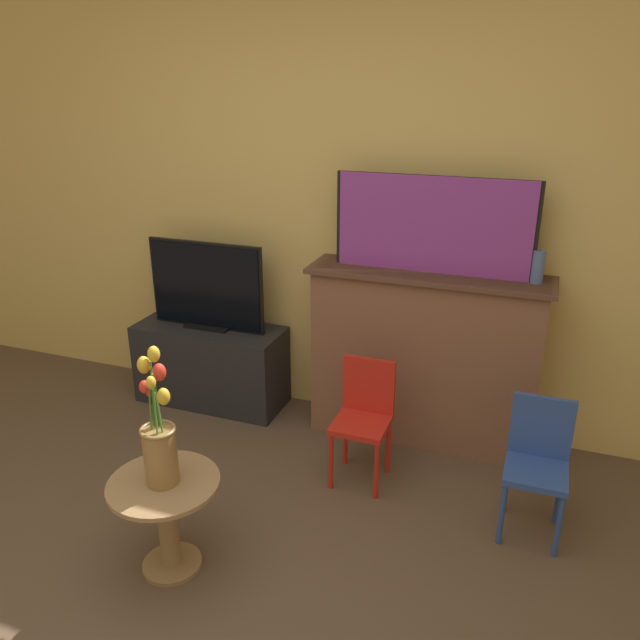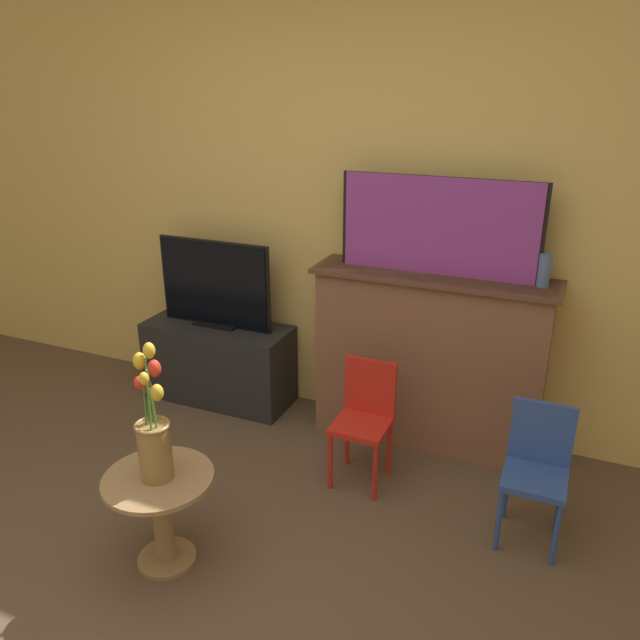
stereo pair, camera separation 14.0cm
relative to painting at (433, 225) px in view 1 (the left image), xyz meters
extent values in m
cube|color=#E0BC66|center=(-0.53, 0.18, 0.11)|extent=(8.00, 0.06, 2.70)
cube|color=brown|center=(0.00, -0.01, -0.75)|extent=(1.23, 0.31, 0.99)
cube|color=brown|center=(0.00, -0.02, -0.26)|extent=(1.29, 0.35, 0.02)
cube|color=black|center=(0.00, 0.01, 0.00)|extent=(1.04, 0.02, 0.50)
cube|color=purple|center=(0.00, -0.01, 0.00)|extent=(1.00, 0.02, 0.50)
cylinder|color=#4C6699|center=(0.53, -0.01, -0.17)|extent=(0.06, 0.06, 0.16)
cube|color=#232326|center=(-1.33, -0.06, -0.99)|extent=(0.93, 0.37, 0.51)
cube|color=black|center=(-1.33, -0.06, -0.73)|extent=(0.29, 0.12, 0.01)
cube|color=black|center=(-1.33, -0.05, -0.46)|extent=(0.75, 0.02, 0.54)
cube|color=black|center=(-1.33, -0.06, -0.46)|extent=(0.72, 0.02, 0.51)
cylinder|color=red|center=(-0.32, -0.66, -1.08)|extent=(0.02, 0.02, 0.31)
cylinder|color=red|center=(-0.08, -0.66, -1.08)|extent=(0.02, 0.02, 0.31)
cylinder|color=red|center=(-0.32, -0.43, -1.08)|extent=(0.02, 0.02, 0.31)
cylinder|color=red|center=(-0.08, -0.43, -1.08)|extent=(0.02, 0.02, 0.31)
cube|color=red|center=(-0.20, -0.54, -0.91)|extent=(0.27, 0.27, 0.03)
cube|color=red|center=(-0.20, -0.42, -0.75)|extent=(0.27, 0.02, 0.30)
cylinder|color=#2D4C99|center=(0.52, -0.78, -1.08)|extent=(0.02, 0.02, 0.31)
cylinder|color=#2D4C99|center=(0.76, -0.78, -1.08)|extent=(0.02, 0.02, 0.31)
cylinder|color=#2D4C99|center=(0.52, -0.54, -1.08)|extent=(0.02, 0.02, 0.31)
cylinder|color=#2D4C99|center=(0.76, -0.54, -1.08)|extent=(0.02, 0.02, 0.31)
cube|color=#2D4C99|center=(0.64, -0.66, -0.91)|extent=(0.27, 0.27, 0.03)
cube|color=#2D4C99|center=(0.64, -0.54, -0.75)|extent=(0.27, 0.02, 0.30)
cylinder|color=#99754C|center=(-0.77, -1.41, -1.23)|extent=(0.25, 0.25, 0.02)
cylinder|color=#99754C|center=(-0.77, -1.41, -1.04)|extent=(0.08, 0.08, 0.41)
cylinder|color=#99754C|center=(-0.77, -1.41, -0.82)|extent=(0.46, 0.46, 0.02)
cylinder|color=olive|center=(-0.77, -1.41, -0.69)|extent=(0.13, 0.13, 0.24)
torus|color=olive|center=(-0.77, -1.41, -0.57)|extent=(0.14, 0.14, 0.02)
cylinder|color=#477A2D|center=(-0.76, -1.43, -0.49)|extent=(0.04, 0.06, 0.33)
ellipsoid|color=gold|center=(-0.73, -1.48, -0.32)|extent=(0.04, 0.04, 0.05)
cylinder|color=#477A2D|center=(-0.78, -1.39, -0.46)|extent=(0.03, 0.05, 0.38)
ellipsoid|color=gold|center=(-0.80, -1.35, -0.28)|extent=(0.05, 0.05, 0.07)
cylinder|color=#477A2D|center=(-0.79, -1.41, -0.52)|extent=(0.02, 0.01, 0.27)
ellipsoid|color=red|center=(-0.81, -1.41, -0.39)|extent=(0.04, 0.04, 0.05)
cylinder|color=#477A2D|center=(-0.79, -1.39, -0.49)|extent=(0.06, 0.05, 0.33)
ellipsoid|color=gold|center=(-0.84, -1.35, -0.33)|extent=(0.05, 0.05, 0.07)
cylinder|color=#477A2D|center=(-0.75, -1.42, -0.53)|extent=(0.04, 0.02, 0.25)
ellipsoid|color=gold|center=(-0.71, -1.43, -0.41)|extent=(0.05, 0.05, 0.07)
cylinder|color=#477A2D|center=(-0.77, -1.39, -0.50)|extent=(0.01, 0.04, 0.31)
ellipsoid|color=red|center=(-0.77, -1.36, -0.35)|extent=(0.05, 0.05, 0.07)
cylinder|color=#477A2D|center=(-0.79, -1.39, -0.54)|extent=(0.04, 0.04, 0.23)
ellipsoid|color=red|center=(-0.82, -1.36, -0.43)|extent=(0.04, 0.04, 0.06)
camera|label=1|loc=(0.55, -3.16, 0.71)|focal=35.00mm
camera|label=2|loc=(0.68, -3.11, 0.71)|focal=35.00mm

